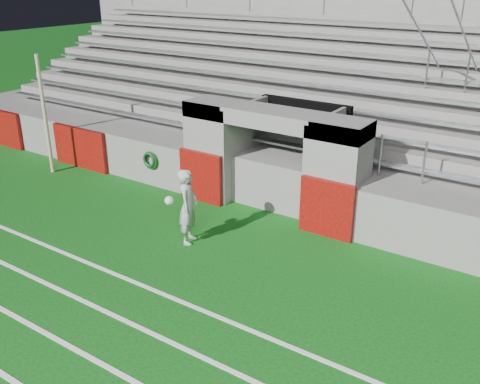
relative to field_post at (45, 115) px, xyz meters
The scene contains 5 objects.
ground 7.44m from the field_post, 17.27° to the right, with size 90.00×90.00×0.00m, color #0C4A10.
field_post is the anchor object (origin of this frame).
stadium_structure 9.04m from the field_post, 40.12° to the left, with size 26.00×8.48×5.42m.
goalkeeper_with_ball 6.47m from the field_post, 10.75° to the right, with size 0.72×0.74×1.72m.
hose_coil 3.55m from the field_post, 13.26° to the left, with size 0.52×0.14×0.52m.
Camera 1 is at (6.34, -7.30, 5.65)m, focal length 40.00 mm.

